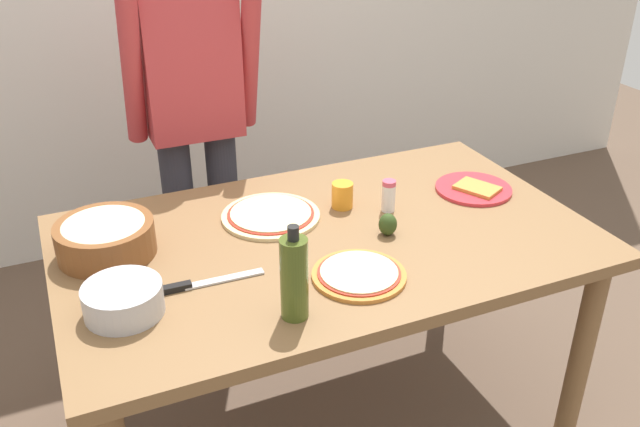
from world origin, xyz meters
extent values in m
plane|color=brown|center=(0.00, 0.00, 0.00)|extent=(8.00, 8.00, 0.00)
cube|color=brown|center=(0.00, 0.00, 0.74)|extent=(1.60, 0.96, 0.04)
cylinder|color=brown|center=(0.72, -0.40, 0.36)|extent=(0.07, 0.07, 0.72)
cylinder|color=brown|center=(-0.72, 0.40, 0.36)|extent=(0.07, 0.07, 0.72)
cylinder|color=brown|center=(0.72, 0.40, 0.36)|extent=(0.07, 0.07, 0.72)
cylinder|color=#2D2D38|center=(-0.29, 0.76, 0.42)|extent=(0.12, 0.12, 0.85)
cylinder|color=#2D2D38|center=(-0.11, 0.76, 0.42)|extent=(0.12, 0.12, 0.85)
cube|color=#B7383D|center=(-0.20, 0.76, 1.12)|extent=(0.34, 0.20, 0.55)
cylinder|color=#B7383D|center=(-0.41, 0.71, 1.12)|extent=(0.07, 0.21, 0.55)
cylinder|color=#B7383D|center=(0.01, 0.71, 1.12)|extent=(0.07, 0.21, 0.55)
cylinder|color=beige|center=(-0.12, 0.17, 0.77)|extent=(0.31, 0.31, 0.01)
cylinder|color=#B22D1E|center=(-0.12, 0.17, 0.77)|extent=(0.28, 0.28, 0.00)
cylinder|color=beige|center=(-0.12, 0.17, 0.78)|extent=(0.26, 0.26, 0.00)
cylinder|color=#C67A33|center=(-0.01, -0.25, 0.77)|extent=(0.26, 0.26, 0.01)
cylinder|color=#B22D1E|center=(-0.01, -0.25, 0.77)|extent=(0.23, 0.23, 0.00)
cylinder|color=beige|center=(-0.01, -0.25, 0.78)|extent=(0.21, 0.21, 0.00)
cylinder|color=red|center=(0.59, 0.08, 0.77)|extent=(0.26, 0.26, 0.01)
cube|color=#CC8438|center=(0.59, 0.06, 0.78)|extent=(0.15, 0.17, 0.01)
cylinder|color=brown|center=(-0.63, 0.15, 0.81)|extent=(0.28, 0.28, 0.10)
ellipsoid|color=beige|center=(-0.63, 0.15, 0.85)|extent=(0.25, 0.25, 0.05)
cylinder|color=#B7B7BC|center=(-0.63, -0.16, 0.80)|extent=(0.20, 0.20, 0.08)
cylinder|color=#47561E|center=(-0.24, -0.34, 0.87)|extent=(0.07, 0.07, 0.22)
cylinder|color=black|center=(-0.24, -0.34, 1.00)|extent=(0.03, 0.03, 0.04)
cylinder|color=orange|center=(0.12, 0.15, 0.80)|extent=(0.07, 0.07, 0.08)
cylinder|color=white|center=(0.25, 0.07, 0.81)|extent=(0.04, 0.04, 0.09)
cylinder|color=#D84C66|center=(0.25, 0.07, 0.86)|extent=(0.04, 0.04, 0.02)
cube|color=silver|center=(-0.35, -0.11, 0.76)|extent=(0.22, 0.03, 0.01)
cube|color=black|center=(-0.49, -0.11, 0.77)|extent=(0.09, 0.03, 0.02)
ellipsoid|color=#2D4219|center=(0.17, -0.07, 0.80)|extent=(0.06, 0.06, 0.07)
camera|label=1|loc=(-0.73, -1.63, 1.79)|focal=38.09mm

